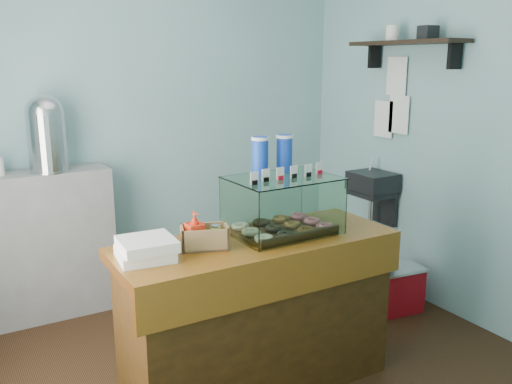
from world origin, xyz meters
TOP-DOWN VIEW (x-y plane):
  - ground at (0.00, 0.00)m, footprint 3.50×3.50m
  - room_shell at (0.03, 0.01)m, footprint 3.54×3.04m
  - counter at (0.00, -0.25)m, footprint 1.60×0.60m
  - back_shelf at (-0.90, 1.32)m, footprint 1.00×0.32m
  - display_case at (0.20, -0.18)m, footprint 0.61×0.45m
  - condiment_crate at (-0.32, -0.23)m, footprint 0.29×0.22m
  - pastry_boxes at (-0.63, -0.23)m, footprint 0.30×0.30m
  - coffee_urn at (-0.81, 1.30)m, footprint 0.30×0.30m
  - red_cooler at (1.40, 0.07)m, footprint 0.43×0.35m

SIDE VIEW (x-z plane):
  - ground at x=0.00m, z-range 0.00..0.00m
  - red_cooler at x=1.40m, z-range 0.00..0.35m
  - counter at x=0.00m, z-range 0.01..0.91m
  - back_shelf at x=-0.90m, z-range 0.00..1.10m
  - pastry_boxes at x=-0.63m, z-range 0.90..1.01m
  - condiment_crate at x=-0.32m, z-range 0.87..1.07m
  - display_case at x=0.20m, z-range 0.81..1.35m
  - coffee_urn at x=-0.81m, z-range 1.11..1.66m
  - room_shell at x=0.03m, z-range 0.30..3.12m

